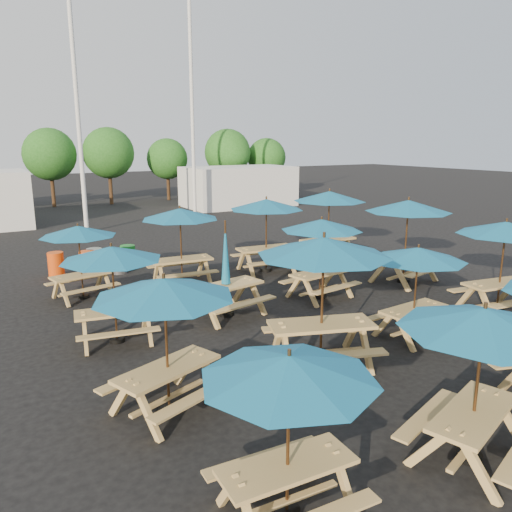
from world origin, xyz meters
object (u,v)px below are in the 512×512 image
waste_bin_1 (95,260)px  waste_bin_4 (128,257)px  picnic_unit_10 (321,229)px  picnic_unit_11 (266,208)px  picnic_unit_1 (164,294)px  picnic_unit_15 (329,200)px  picnic_unit_9 (418,258)px  waste_bin_3 (119,261)px  picnic_unit_4 (483,327)px  waste_bin_0 (56,265)px  picnic_unit_7 (180,217)px  waste_bin_2 (88,263)px  picnic_unit_0 (289,375)px  picnic_unit_2 (112,258)px  picnic_unit_14 (408,210)px  picnic_unit_6 (226,277)px  picnic_unit_3 (78,235)px  picnic_unit_5 (324,253)px  picnic_unit_13 (505,233)px

waste_bin_1 → waste_bin_4: size_ratio=1.00×
picnic_unit_10 → picnic_unit_11: (0.24, 3.23, 0.19)m
picnic_unit_1 → picnic_unit_15: 10.94m
picnic_unit_9 → waste_bin_3: 9.83m
picnic_unit_4 → waste_bin_0: bearing=86.5°
picnic_unit_7 → waste_bin_2: (-2.27, 2.44, -1.65)m
picnic_unit_7 → picnic_unit_0: bearing=-99.8°
waste_bin_0 → waste_bin_3: 1.95m
picnic_unit_0 → picnic_unit_2: (-0.28, 6.19, 0.09)m
picnic_unit_9 → picnic_unit_15: size_ratio=0.84×
picnic_unit_15 → waste_bin_2: (-7.87, 2.51, -1.85)m
waste_bin_0 → waste_bin_2: bearing=-20.2°
picnic_unit_14 → waste_bin_3: bearing=131.1°
picnic_unit_10 → waste_bin_4: 7.14m
picnic_unit_7 → waste_bin_3: size_ratio=3.17×
picnic_unit_0 → picnic_unit_6: size_ratio=0.89×
waste_bin_1 → picnic_unit_4: bearing=-81.0°
picnic_unit_1 → picnic_unit_6: (2.87, 3.52, -0.97)m
picnic_unit_7 → waste_bin_2: picnic_unit_7 is taller
picnic_unit_6 → waste_bin_4: picnic_unit_6 is taller
picnic_unit_3 → waste_bin_4: bearing=40.7°
picnic_unit_10 → picnic_unit_5: bearing=-135.3°
picnic_unit_10 → picnic_unit_15: bearing=40.8°
picnic_unit_14 → picnic_unit_3: bearing=147.4°
waste_bin_2 → picnic_unit_7: bearing=-47.1°
waste_bin_3 → picnic_unit_14: bearing=-37.3°
picnic_unit_2 → picnic_unit_6: bearing=15.5°
picnic_unit_7 → picnic_unit_2: bearing=-124.4°
picnic_unit_2 → waste_bin_4: size_ratio=3.08×
picnic_unit_3 → picnic_unit_9: size_ratio=1.08×
picnic_unit_1 → picnic_unit_5: 3.19m
picnic_unit_9 → picnic_unit_4: bearing=-132.2°
picnic_unit_11 → picnic_unit_14: 4.44m
picnic_unit_14 → waste_bin_2: picnic_unit_14 is taller
picnic_unit_0 → picnic_unit_15: (8.30, 9.66, 0.46)m
picnic_unit_1 → picnic_unit_3: bearing=69.3°
picnic_unit_10 → picnic_unit_13: 4.55m
picnic_unit_2 → picnic_unit_15: bearing=32.0°
picnic_unit_2 → waste_bin_1: (1.01, 6.26, -1.48)m
picnic_unit_11 → picnic_unit_6: bearing=-128.5°
waste_bin_0 → waste_bin_1: same height
picnic_unit_15 → waste_bin_3: picnic_unit_15 is taller
waste_bin_1 → waste_bin_4: 1.10m
picnic_unit_6 → waste_bin_1: size_ratio=3.01×
picnic_unit_11 → waste_bin_4: picnic_unit_11 is taller
picnic_unit_2 → picnic_unit_6: picnic_unit_6 is taller
picnic_unit_0 → picnic_unit_1: 2.96m
picnic_unit_10 → waste_bin_1: picnic_unit_10 is taller
picnic_unit_2 → picnic_unit_1: bearing=-80.8°
picnic_unit_14 → picnic_unit_6: bearing=167.4°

